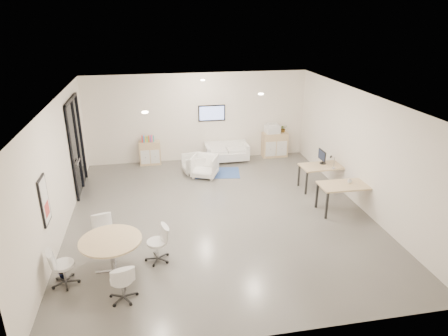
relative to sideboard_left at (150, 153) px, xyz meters
The scene contains 21 objects.
room_shell 4.79m from the sideboard_left, 67.10° to the right, with size 9.60×10.60×4.80m.
glass_door 2.98m from the sideboard_left, 140.49° to the right, with size 0.09×1.90×2.85m.
artwork 6.36m from the sideboard_left, 110.22° to the right, with size 0.05×0.54×1.04m.
wall_tv 2.67m from the sideboard_left, ahead, with size 0.98×0.06×0.58m.
ceiling_spots 4.70m from the sideboard_left, 64.99° to the right, with size 3.14×4.14×0.03m.
sideboard_left is the anchor object (origin of this frame).
sideboard_right 4.68m from the sideboard_left, ahead, with size 0.94×0.45×0.94m.
books 0.54m from the sideboard_left, behind, with size 0.44×0.14×0.22m.
printer 4.62m from the sideboard_left, ahead, with size 0.55×0.47×0.36m.
loveseat 2.79m from the sideboard_left, ahead, with size 1.58×0.80×0.59m.
blue_rug 2.64m from the sideboard_left, 30.14° to the right, with size 1.51×1.01×0.01m, color #325399.
armchair_left 1.82m from the sideboard_left, 37.38° to the right, with size 0.68×0.64×0.70m, color white.
armchair_right 2.35m from the sideboard_left, 40.87° to the right, with size 0.80×0.75×0.82m, color white.
desk_rear 6.18m from the sideboard_left, 30.88° to the right, with size 1.53×0.82×0.78m.
desk_front 7.08m from the sideboard_left, 41.66° to the right, with size 1.55×0.79×0.80m.
monitor 6.09m from the sideboard_left, 29.86° to the right, with size 0.20×0.50×0.44m.
round_table 6.47m from the sideboard_left, 97.79° to the right, with size 1.30×1.30×0.79m.
meeting_chairs 6.47m from the sideboard_left, 97.79° to the right, with size 2.59×2.59×0.82m.
plant_cabinet 5.04m from the sideboard_left, ahead, with size 0.25×0.28×0.22m, color #3F7F3F.
plant_floor 6.74m from the sideboard_left, 106.32° to the right, with size 0.19×0.34×0.15m, color #3F7F3F.
cup 7.11m from the sideboard_left, 40.71° to the right, with size 0.12×0.09×0.12m, color white.
Camera 1 is at (-1.67, -9.60, 5.22)m, focal length 32.00 mm.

